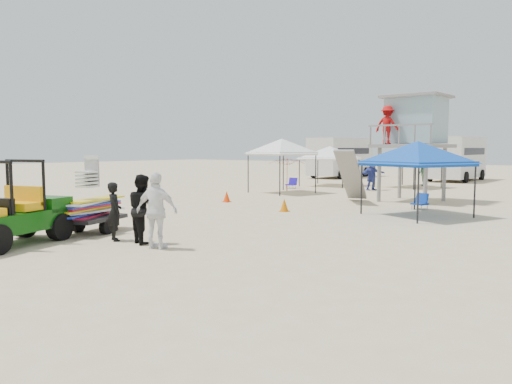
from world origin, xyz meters
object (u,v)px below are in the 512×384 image
Objects in this scene: surf_trailer at (91,206)px; canopy_blue at (418,145)px; man_left at (114,211)px; utility_cart at (8,206)px; lifeguard_tower at (412,125)px.

canopy_blue reaches higher than surf_trailer.
surf_trailer is 1.54m from man_left.
lifeguard_tower is (3.84, 16.54, 2.52)m from utility_cart.
lifeguard_tower is (2.32, 14.50, 2.73)m from man_left.
man_left is 14.93m from lifeguard_tower.
utility_cart is 17.16m from lifeguard_tower.
utility_cart is 0.65× the size of lifeguard_tower.
surf_trailer is at bearing 89.78° from utility_cart.
canopy_blue is (4.40, 9.70, 1.77)m from man_left.
man_left is 0.33× the size of lifeguard_tower.
lifeguard_tower is 1.24× the size of canopy_blue.
canopy_blue is (5.92, 11.74, 1.56)m from utility_cart.
utility_cart is 1.31× the size of surf_trailer.
man_left is at bearing 53.23° from utility_cart.
utility_cart is 2.35m from surf_trailer.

